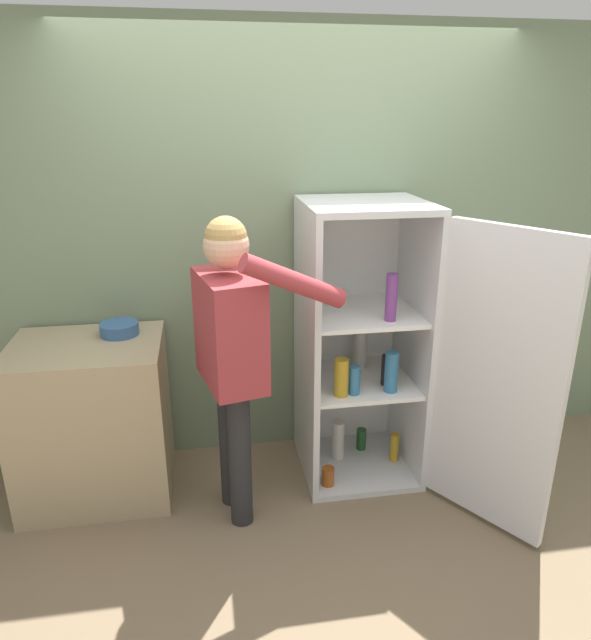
% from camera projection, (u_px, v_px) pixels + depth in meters
% --- Properties ---
extents(ground_plane, '(12.00, 12.00, 0.00)m').
position_uv_depth(ground_plane, '(326.00, 537.00, 2.93)').
color(ground_plane, '#7A664C').
extents(wall_back, '(7.00, 0.06, 2.55)m').
position_uv_depth(wall_back, '(295.00, 252.00, 3.41)').
color(wall_back, gray).
rests_on(wall_back, ground_plane).
extents(refrigerator, '(1.06, 1.21, 1.62)m').
position_uv_depth(refrigerator, '(384.00, 350.00, 3.21)').
color(refrigerator, silver).
rests_on(refrigerator, ground_plane).
extents(person, '(0.72, 0.59, 1.62)m').
position_uv_depth(person, '(232.00, 339.00, 2.80)').
color(person, '#262628').
rests_on(person, ground_plane).
extents(counter, '(0.80, 0.63, 0.91)m').
position_uv_depth(counter, '(94.00, 420.00, 3.16)').
color(counter, tan).
rests_on(counter, ground_plane).
extents(bowl, '(0.21, 0.21, 0.07)m').
position_uv_depth(bowl, '(119.00, 329.00, 3.14)').
color(bowl, '#335B8E').
rests_on(bowl, counter).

